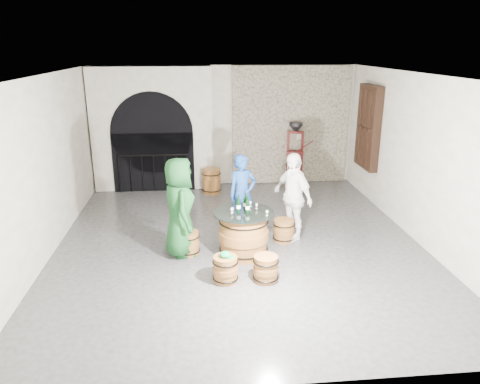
{
  "coord_description": "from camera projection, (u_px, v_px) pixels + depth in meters",
  "views": [
    {
      "loc": [
        -0.77,
        -8.18,
        3.71
      ],
      "look_at": [
        0.02,
        -0.06,
        1.05
      ],
      "focal_mm": 34.0,
      "sensor_mm": 36.0,
      "label": 1
    }
  ],
  "objects": [
    {
      "name": "green_cap",
      "position": [
        225.0,
        255.0,
        7.33
      ],
      "size": [
        0.23,
        0.18,
        0.1
      ],
      "color": "#0B7C3F",
      "rests_on": "barrel_stool_near_left"
    },
    {
      "name": "barrel_stool_far",
      "position": [
        242.0,
        223.0,
        9.32
      ],
      "size": [
        0.43,
        0.43,
        0.44
      ],
      "color": "brown",
      "rests_on": "ground"
    },
    {
      "name": "stone_facing_panel",
      "position": [
        291.0,
        126.0,
        12.36
      ],
      "size": [
        3.2,
        0.12,
        3.18
      ],
      "primitive_type": "cube",
      "color": "gray",
      "rests_on": "ground"
    },
    {
      "name": "wine_bottle_left",
      "position": [
        239.0,
        205.0,
        8.11
      ],
      "size": [
        0.08,
        0.08,
        0.32
      ],
      "color": "black",
      "rests_on": "barrel_table"
    },
    {
      "name": "arched_opening",
      "position": [
        153.0,
        130.0,
        11.84
      ],
      "size": [
        3.1,
        0.6,
        3.19
      ],
      "color": "beige",
      "rests_on": "ground"
    },
    {
      "name": "barrel_stool_near_left",
      "position": [
        225.0,
        269.0,
        7.41
      ],
      "size": [
        0.43,
        0.43,
        0.44
      ],
      "color": "brown",
      "rests_on": "ground"
    },
    {
      "name": "tasting_glass_b",
      "position": [
        257.0,
        206.0,
        8.3
      ],
      "size": [
        0.05,
        0.05,
        0.1
      ],
      "primitive_type": null,
      "color": "#C76226",
      "rests_on": "barrel_table"
    },
    {
      "name": "tasting_glass_e",
      "position": [
        267.0,
        213.0,
        7.96
      ],
      "size": [
        0.05,
        0.05,
        0.1
      ],
      "primitive_type": null,
      "color": "#C76226",
      "rests_on": "barrel_table"
    },
    {
      "name": "ceiling",
      "position": [
        239.0,
        75.0,
        7.97
      ],
      "size": [
        8.0,
        8.0,
        0.0
      ],
      "primitive_type": "plane",
      "rotation": [
        3.14,
        0.0,
        0.0
      ],
      "color": "beige",
      "rests_on": "wall_back"
    },
    {
      "name": "wine_bottle_right",
      "position": [
        245.0,
        203.0,
        8.22
      ],
      "size": [
        0.08,
        0.08,
        0.32
      ],
      "color": "black",
      "rests_on": "barrel_table"
    },
    {
      "name": "tasting_glass_c",
      "position": [
        238.0,
        205.0,
        8.35
      ],
      "size": [
        0.05,
        0.05,
        0.1
      ],
      "primitive_type": null,
      "color": "#C76226",
      "rests_on": "barrel_table"
    },
    {
      "name": "barrel_table",
      "position": [
        244.0,
        234.0,
        8.28
      ],
      "size": [
        1.1,
        1.1,
        0.85
      ],
      "color": "brown",
      "rests_on": "ground"
    },
    {
      "name": "wall_back",
      "position": [
        225.0,
        126.0,
        12.25
      ],
      "size": [
        8.0,
        0.0,
        8.0
      ],
      "primitive_type": "plane",
      "rotation": [
        1.57,
        0.0,
        0.0
      ],
      "color": "beige",
      "rests_on": "ground"
    },
    {
      "name": "wine_bottle_center",
      "position": [
        248.0,
        206.0,
        8.07
      ],
      "size": [
        0.08,
        0.08,
        0.32
      ],
      "color": "black",
      "rests_on": "barrel_table"
    },
    {
      "name": "wall_right",
      "position": [
        418.0,
        159.0,
        8.79
      ],
      "size": [
        0.0,
        8.0,
        8.0
      ],
      "primitive_type": "plane",
      "rotation": [
        1.57,
        0.0,
        -1.57
      ],
      "color": "beige",
      "rests_on": "ground"
    },
    {
      "name": "wall_left",
      "position": [
        45.0,
        168.0,
        8.15
      ],
      "size": [
        0.0,
        8.0,
        8.0
      ],
      "primitive_type": "plane",
      "rotation": [
        1.57,
        0.0,
        1.57
      ],
      "color": "beige",
      "rests_on": "ground"
    },
    {
      "name": "shuttered_window",
      "position": [
        368.0,
        127.0,
        10.99
      ],
      "size": [
        0.23,
        1.1,
        2.0
      ],
      "color": "black",
      "rests_on": "wall_right"
    },
    {
      "name": "barrel_stool_left",
      "position": [
        188.0,
        243.0,
        8.39
      ],
      "size": [
        0.43,
        0.43,
        0.44
      ],
      "color": "brown",
      "rests_on": "ground"
    },
    {
      "name": "ground",
      "position": [
        239.0,
        242.0,
        8.97
      ],
      "size": [
        8.0,
        8.0,
        0.0
      ],
      "primitive_type": "plane",
      "color": "#2E2E31",
      "rests_on": "ground"
    },
    {
      "name": "wall_front",
      "position": [
        275.0,
        259.0,
        4.69
      ],
      "size": [
        8.0,
        0.0,
        8.0
      ],
      "primitive_type": "plane",
      "rotation": [
        -1.57,
        0.0,
        0.0
      ],
      "color": "beige",
      "rests_on": "ground"
    },
    {
      "name": "tasting_glass_d",
      "position": [
        250.0,
        204.0,
        8.43
      ],
      "size": [
        0.05,
        0.05,
        0.1
      ],
      "primitive_type": null,
      "color": "#C76226",
      "rests_on": "barrel_table"
    },
    {
      "name": "person_green",
      "position": [
        179.0,
        207.0,
        8.18
      ],
      "size": [
        0.74,
        0.99,
        1.83
      ],
      "primitive_type": "imported",
      "rotation": [
        0.0,
        0.0,
        1.76
      ],
      "color": "#12401A",
      "rests_on": "ground"
    },
    {
      "name": "control_box",
      "position": [
        300.0,
        135.0,
        12.39
      ],
      "size": [
        0.18,
        0.1,
        0.22
      ],
      "primitive_type": "cube",
      "color": "silver",
      "rests_on": "wall_back"
    },
    {
      "name": "person_white",
      "position": [
        292.0,
        197.0,
        8.87
      ],
      "size": [
        0.88,
        1.11,
        1.75
      ],
      "primitive_type": "imported",
      "rotation": [
        0.0,
        0.0,
        -1.06
      ],
      "color": "white",
      "rests_on": "ground"
    },
    {
      "name": "person_blue",
      "position": [
        242.0,
        194.0,
        9.21
      ],
      "size": [
        0.69,
        0.56,
        1.64
      ],
      "primitive_type": "imported",
      "rotation": [
        0.0,
        0.0,
        0.32
      ],
      "color": "navy",
      "rests_on": "ground"
    },
    {
      "name": "barrel_stool_near_right",
      "position": [
        266.0,
        269.0,
        7.43
      ],
      "size": [
        0.43,
        0.43,
        0.44
      ],
      "color": "brown",
      "rests_on": "ground"
    },
    {
      "name": "barrel_stool_right",
      "position": [
        284.0,
        230.0,
        8.95
      ],
      "size": [
        0.43,
        0.43,
        0.44
      ],
      "color": "brown",
      "rests_on": "ground"
    },
    {
      "name": "tasting_glass_a",
      "position": [
        232.0,
        211.0,
        8.08
      ],
      "size": [
        0.05,
        0.05,
        0.1
      ],
      "primitive_type": null,
      "color": "#C76226",
      "rests_on": "barrel_table"
    },
    {
      "name": "corking_press",
      "position": [
        295.0,
        150.0,
        12.09
      ],
      "size": [
        0.74,
        0.47,
        1.76
      ],
      "rotation": [
        0.0,
        0.0,
        -0.17
      ],
      "color": "#450E0B",
      "rests_on": "ground"
    },
    {
      "name": "side_barrel",
      "position": [
        211.0,
        181.0,
        11.79
      ],
      "size": [
        0.49,
        0.49,
        0.65
      ],
      "rotation": [
        0.0,
        0.0,
        0.43
      ],
      "color": "brown",
      "rests_on": "ground"
    },
    {
      "name": "tasting_glass_f",
      "position": [
        232.0,
        210.0,
        8.11
      ],
      "size": [
        0.05,
        0.05,
        0.1
      ],
      "primitive_type": null,
      "color": "#C76226",
      "rests_on": "barrel_table"
    }
  ]
}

